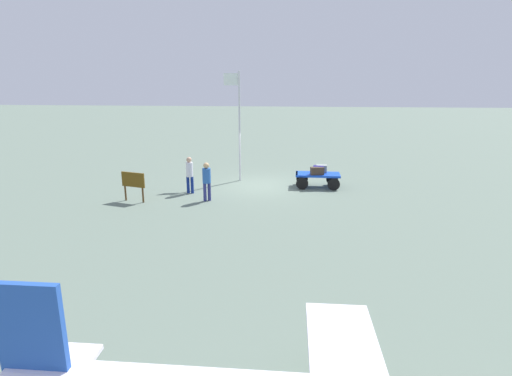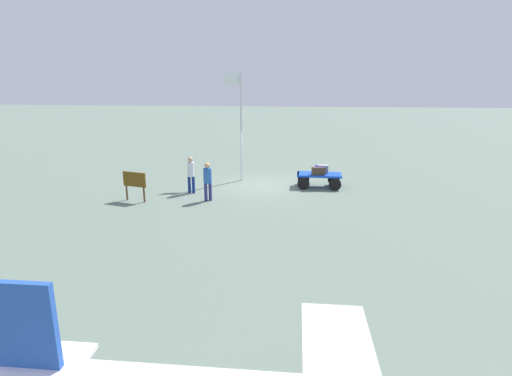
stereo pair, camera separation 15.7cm
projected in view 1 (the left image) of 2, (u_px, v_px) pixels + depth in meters
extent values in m
plane|color=slate|center=(262.00, 186.00, 20.55)|extent=(120.00, 120.00, 0.00)
cube|color=blue|center=(318.00, 174.00, 20.13)|extent=(2.16, 1.04, 0.10)
cube|color=blue|center=(297.00, 174.00, 20.23)|extent=(0.09, 0.96, 0.10)
cylinder|color=black|center=(302.00, 183.00, 19.79)|extent=(0.59, 0.13, 0.59)
cylinder|color=black|center=(302.00, 178.00, 20.79)|extent=(0.59, 0.13, 0.59)
cylinder|color=black|center=(334.00, 184.00, 19.63)|extent=(0.59, 0.13, 0.59)
cylinder|color=black|center=(332.00, 179.00, 20.64)|extent=(0.59, 0.13, 0.59)
cube|color=navy|center=(319.00, 169.00, 20.43)|extent=(0.54, 0.41, 0.33)
cube|color=#3E3125|center=(317.00, 171.00, 19.83)|extent=(0.67, 0.42, 0.37)
cube|color=gray|center=(321.00, 169.00, 20.37)|extent=(0.53, 0.42, 0.36)
cube|color=navy|center=(318.00, 170.00, 20.05)|extent=(0.52, 0.35, 0.37)
cylinder|color=navy|center=(209.00, 192.00, 17.94)|extent=(0.14, 0.14, 0.81)
cylinder|color=navy|center=(205.00, 192.00, 17.87)|extent=(0.14, 0.14, 0.81)
cylinder|color=#2759AA|center=(207.00, 176.00, 17.72)|extent=(0.49, 0.49, 0.64)
sphere|color=tan|center=(206.00, 166.00, 17.60)|extent=(0.26, 0.26, 0.26)
cylinder|color=navy|center=(192.00, 185.00, 19.10)|extent=(0.14, 0.14, 0.80)
cylinder|color=navy|center=(188.00, 185.00, 19.13)|extent=(0.14, 0.14, 0.80)
cylinder|color=silver|center=(189.00, 169.00, 18.92)|extent=(0.34, 0.34, 0.67)
sphere|color=tan|center=(189.00, 160.00, 18.80)|extent=(0.25, 0.25, 0.25)
cube|color=#2552AE|center=(30.00, 330.00, 5.18)|extent=(0.90, 0.10, 1.30)
cylinder|color=silver|center=(240.00, 128.00, 20.90)|extent=(0.10, 0.10, 5.55)
cube|color=white|center=(231.00, 79.00, 20.32)|extent=(0.71, 0.18, 0.59)
cylinder|color=#4C3319|center=(143.00, 195.00, 17.68)|extent=(0.08, 0.08, 0.65)
cylinder|color=#4C3319|center=(126.00, 193.00, 18.00)|extent=(0.08, 0.08, 0.65)
cube|color=#5C4011|center=(133.00, 180.00, 17.67)|extent=(1.11, 0.37, 0.64)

